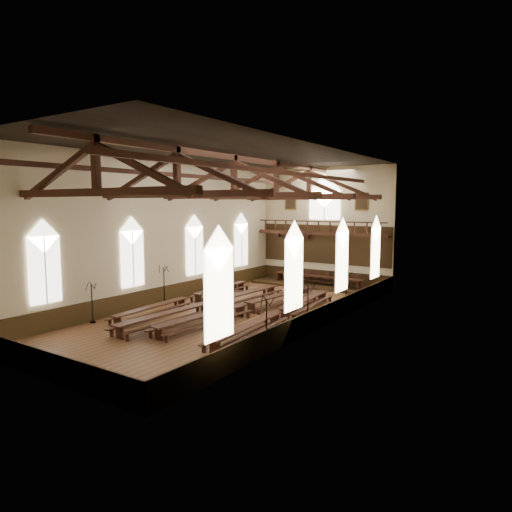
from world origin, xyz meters
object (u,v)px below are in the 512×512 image
(refectory_row_c, at_px, (246,306))
(refectory_row_d, at_px, (280,313))
(candelabrum_right_mid, at_px, (308,316))
(refectory_row_a, at_px, (190,298))
(dais, at_px, (317,286))
(candelabrum_right_near, at_px, (266,334))
(candelabrum_left_near, at_px, (92,311))
(refectory_row_b, at_px, (210,304))
(high_table, at_px, (317,277))
(candelabrum_left_far, at_px, (225,279))
(candelabrum_right_far, at_px, (346,299))
(candelabrum_left_mid, at_px, (164,293))

(refectory_row_c, bearing_deg, refectory_row_d, -6.13)
(refectory_row_d, distance_m, candelabrum_right_mid, 2.23)
(refectory_row_a, height_order, dais, refectory_row_a)
(candelabrum_right_near, distance_m, candelabrum_right_mid, 4.24)
(refectory_row_c, relative_size, candelabrum_left_near, 6.04)
(candelabrum_right_mid, bearing_deg, refectory_row_b, -179.83)
(dais, distance_m, high_table, 0.74)
(refectory_row_b, xyz_separation_m, candelabrum_left_far, (-4.16, 6.98, 0.28))
(high_table, xyz_separation_m, candelabrum_right_mid, (5.39, -12.15, -0.04))
(refectory_row_d, bearing_deg, candelabrum_right_far, 65.98)
(candelabrum_right_near, bearing_deg, candelabrum_left_far, 134.74)
(refectory_row_a, xyz_separation_m, candelabrum_right_mid, (9.57, -1.01, 0.31))
(refectory_row_b, xyz_separation_m, candelabrum_right_mid, (6.94, 0.02, 0.23))
(refectory_row_a, relative_size, refectory_row_b, 0.94)
(candelabrum_left_mid, bearing_deg, candelabrum_left_near, -90.00)
(candelabrum_right_near, bearing_deg, high_table, 108.19)
(refectory_row_c, xyz_separation_m, refectory_row_d, (2.63, -0.28, -0.02))
(refectory_row_c, xyz_separation_m, candelabrum_left_far, (-6.33, 6.10, 0.29))
(refectory_row_a, bearing_deg, candelabrum_left_mid, -149.97)
(refectory_row_a, relative_size, candelabrum_left_far, 4.99)
(refectory_row_d, height_order, candelabrum_left_near, candelabrum_left_near)
(high_table, height_order, candelabrum_left_mid, candelabrum_left_mid)
(refectory_row_b, distance_m, candelabrum_left_mid, 4.18)
(dais, height_order, high_table, high_table)
(dais, xyz_separation_m, candelabrum_left_far, (-5.71, -5.19, 0.74))
(candelabrum_left_mid, xyz_separation_m, candelabrum_right_near, (11.10, -4.37, -0.03))
(high_table, height_order, candelabrum_right_near, candelabrum_right_near)
(candelabrum_left_mid, xyz_separation_m, candelabrum_right_mid, (11.10, -0.13, -0.04))
(high_table, bearing_deg, dais, 87.32)
(refectory_row_c, bearing_deg, refectory_row_a, 178.21)
(candelabrum_left_near, bearing_deg, refectory_row_a, 77.10)
(candelabrum_left_far, bearing_deg, refectory_row_d, -35.43)
(refectory_row_d, xyz_separation_m, candelabrum_right_near, (2.14, -4.83, 0.27))
(refectory_row_d, bearing_deg, candelabrum_left_mid, -177.11)
(refectory_row_a, distance_m, refectory_row_b, 2.83)
(dais, relative_size, high_table, 1.41)
(refectory_row_c, height_order, high_table, high_table)
(refectory_row_a, xyz_separation_m, refectory_row_d, (7.43, -0.43, 0.04))
(candelabrum_left_near, distance_m, candelabrum_right_far, 15.67)
(high_table, bearing_deg, refectory_row_a, -110.58)
(candelabrum_right_far, bearing_deg, refectory_row_d, -114.02)
(dais, xyz_separation_m, high_table, (-0.00, -0.00, 0.74))
(refectory_row_d, bearing_deg, refectory_row_b, -172.85)
(refectory_row_d, relative_size, candelabrum_left_near, 5.92)
(refectory_row_d, bearing_deg, dais, 105.68)
(refectory_row_a, relative_size, high_table, 1.70)
(dais, bearing_deg, candelabrum_right_mid, -66.09)
(refectory_row_a, bearing_deg, candelabrum_left_far, 104.45)
(refectory_row_c, xyz_separation_m, candelabrum_right_mid, (4.77, -0.86, 0.25))
(dais, xyz_separation_m, candelabrum_left_mid, (-5.71, -12.02, 0.73))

